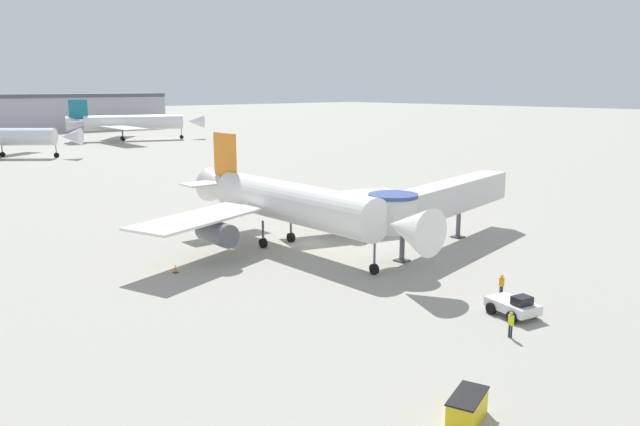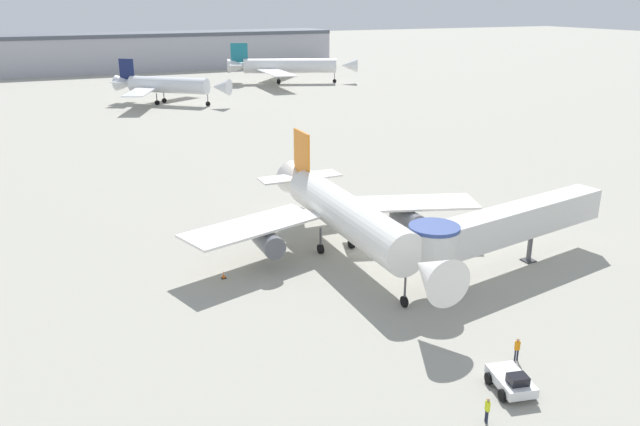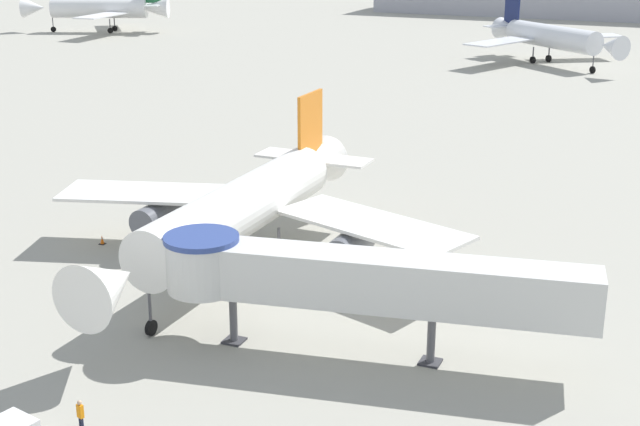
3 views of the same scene
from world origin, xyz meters
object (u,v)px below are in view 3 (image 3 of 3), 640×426
traffic_cone_starboard_wing (395,311)px  background_jet_navy_tail (550,36)px  traffic_cone_port_wing (102,240)px  background_jet_green_tail (102,8)px  jet_bridge (346,278)px  ground_crew_wing_walker (80,414)px  main_airplane (243,209)px

traffic_cone_starboard_wing → background_jet_navy_tail: (-8.70, 100.87, 4.11)m
traffic_cone_port_wing → background_jet_green_tail: (-77.10, 104.15, 4.61)m
jet_bridge → ground_crew_wing_walker: size_ratio=13.57×
jet_bridge → traffic_cone_starboard_wing: (0.94, 5.57, -4.09)m
traffic_cone_starboard_wing → background_jet_green_tail: size_ratio=0.02×
jet_bridge → traffic_cone_port_wing: size_ratio=33.68×
main_airplane → background_jet_navy_tail: bearing=88.9°
background_jet_navy_tail → jet_bridge: bearing=-135.7°
main_airplane → jet_bridge: bearing=-38.1°
jet_bridge → traffic_cone_port_wing: (-22.41, 8.80, -4.09)m
traffic_cone_starboard_wing → background_jet_green_tail: bearing=133.1°
ground_crew_wing_walker → background_jet_navy_tail: size_ratio=0.07×
ground_crew_wing_walker → background_jet_green_tail: 154.91m
jet_bridge → background_jet_green_tail: background_jet_green_tail is taller
jet_bridge → ground_crew_wing_walker: 14.87m
main_airplane → traffic_cone_starboard_wing: size_ratio=45.12×
jet_bridge → traffic_cone_starboard_wing: size_ratio=33.83×
traffic_cone_starboard_wing → ground_crew_wing_walker: bearing=-117.1°
jet_bridge → ground_crew_wing_walker: (-8.06, -12.01, -3.44)m
background_jet_green_tail → background_jet_navy_tail: bearing=64.1°
traffic_cone_port_wing → ground_crew_wing_walker: size_ratio=0.40×
traffic_cone_port_wing → background_jet_green_tail: bearing=126.5°
background_jet_green_tail → background_jet_navy_tail: 91.99m
main_airplane → traffic_cone_port_wing: (-11.69, 0.19, -3.94)m
traffic_cone_starboard_wing → jet_bridge: bearing=-99.6°
main_airplane → traffic_cone_starboard_wing: main_airplane is taller
traffic_cone_port_wing → background_jet_green_tail: 129.67m
traffic_cone_starboard_wing → ground_crew_wing_walker: 19.76m
ground_crew_wing_walker → background_jet_navy_tail: bearing=106.3°
ground_crew_wing_walker → jet_bridge: bearing=72.6°
background_jet_navy_tail → background_jet_green_tail: bearing=126.1°
jet_bridge → traffic_cone_port_wing: jet_bridge is taller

